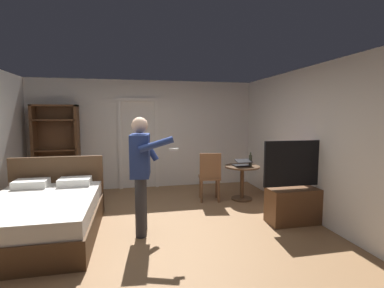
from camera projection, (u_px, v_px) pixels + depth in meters
ground_plane at (156, 232)px, 4.15m from camera, size 5.91×5.91×0.00m
wall_back at (146, 134)px, 6.69m from camera, size 5.41×0.12×2.54m
wall_right at (318, 143)px, 4.56m from camera, size 0.12×5.61×2.54m
doorway_frame at (139, 137)px, 6.58m from camera, size 0.93×0.08×2.13m
bed at (42, 216)px, 4.00m from camera, size 1.51×2.05×1.02m
bookshelf at (57, 146)px, 6.09m from camera, size 0.93×0.32×1.95m
tv_flatscreen at (299, 198)px, 4.50m from camera, size 1.24×0.40×1.34m
side_table at (242, 177)px, 5.72m from camera, size 0.71×0.71×0.70m
laptop at (242, 164)px, 5.65m from camera, size 0.34×0.35×0.15m
bottle_on_table at (250, 160)px, 5.64m from camera, size 0.06×0.06×0.28m
wooden_chair at (210, 175)px, 5.60m from camera, size 0.48×0.48×0.99m
person_blue_shirt at (141, 166)px, 4.03m from camera, size 0.66×0.68×1.70m
suitcase_dark at (84, 190)px, 5.85m from camera, size 0.70×0.49×0.34m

